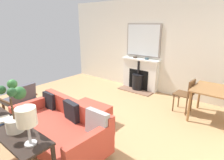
# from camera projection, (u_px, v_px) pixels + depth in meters

# --- Properties ---
(ground_plane) EXTENTS (5.68, 6.07, 0.01)m
(ground_plane) POSITION_uv_depth(u_px,v_px,m) (81.00, 122.00, 4.07)
(ground_plane) COLOR tan
(wall_left) EXTENTS (0.12, 6.07, 2.83)m
(wall_left) POSITION_uv_depth(u_px,v_px,m) (146.00, 46.00, 5.77)
(wall_left) COLOR beige
(wall_left) RESTS_ON ground
(fireplace) EXTENTS (0.59, 1.27, 1.02)m
(fireplace) POSITION_uv_depth(u_px,v_px,m) (139.00, 76.00, 5.95)
(fireplace) COLOR brown
(fireplace) RESTS_ON ground
(mirror_over_mantel) EXTENTS (0.04, 1.17, 1.02)m
(mirror_over_mantel) POSITION_uv_depth(u_px,v_px,m) (143.00, 40.00, 5.70)
(mirror_over_mantel) COLOR gray
(mantel_bowl_near) EXTENTS (0.13, 0.13, 0.05)m
(mantel_bowl_near) POSITION_uv_depth(u_px,v_px,m) (135.00, 57.00, 5.91)
(mantel_bowl_near) COLOR #47382D
(mantel_bowl_near) RESTS_ON fireplace
(mantel_bowl_far) EXTENTS (0.12, 0.12, 0.05)m
(mantel_bowl_far) POSITION_uv_depth(u_px,v_px,m) (147.00, 59.00, 5.66)
(mantel_bowl_far) COLOR #334C56
(mantel_bowl_far) RESTS_ON fireplace
(sofa) EXTENTS (1.04, 1.91, 0.82)m
(sofa) POSITION_uv_depth(u_px,v_px,m) (61.00, 128.00, 3.20)
(sofa) COLOR #B2B2B7
(sofa) RESTS_ON ground
(ottoman) EXTENTS (0.56, 0.85, 0.40)m
(ottoman) POSITION_uv_depth(u_px,v_px,m) (90.00, 112.00, 3.99)
(ottoman) COLOR #B2B2B7
(ottoman) RESTS_ON ground
(armchair_accent) EXTENTS (0.72, 0.65, 0.76)m
(armchair_accent) POSITION_uv_depth(u_px,v_px,m) (20.00, 98.00, 4.29)
(armchair_accent) COLOR #4C3321
(armchair_accent) RESTS_ON ground
(console_table) EXTENTS (0.39, 1.62, 0.76)m
(console_table) POSITION_uv_depth(u_px,v_px,m) (9.00, 132.00, 2.50)
(console_table) COLOR black
(console_table) RESTS_ON ground
(table_lamp_far_end) EXTENTS (0.22, 0.22, 0.46)m
(table_lamp_far_end) POSITION_uv_depth(u_px,v_px,m) (27.00, 118.00, 2.01)
(table_lamp_far_end) COLOR #B2B2B7
(table_lamp_far_end) RESTS_ON console_table
(potted_plant) EXTENTS (0.43, 0.43, 0.66)m
(potted_plant) POSITION_uv_depth(u_px,v_px,m) (12.00, 108.00, 2.27)
(potted_plant) COLOR silver
(potted_plant) RESTS_ON console_table
(book_stack) EXTENTS (0.28, 0.25, 0.04)m
(book_stack) POSITION_uv_depth(u_px,v_px,m) (1.00, 121.00, 2.58)
(book_stack) COLOR #38517F
(book_stack) RESTS_ON console_table
(dining_table) EXTENTS (0.94, 0.84, 0.73)m
(dining_table) POSITION_uv_depth(u_px,v_px,m) (214.00, 93.00, 3.99)
(dining_table) COLOR olive
(dining_table) RESTS_ON ground
(dining_chair_near_fireplace) EXTENTS (0.43, 0.43, 0.83)m
(dining_chair_near_fireplace) POSITION_uv_depth(u_px,v_px,m) (187.00, 93.00, 4.36)
(dining_chair_near_fireplace) COLOR brown
(dining_chair_near_fireplace) RESTS_ON ground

